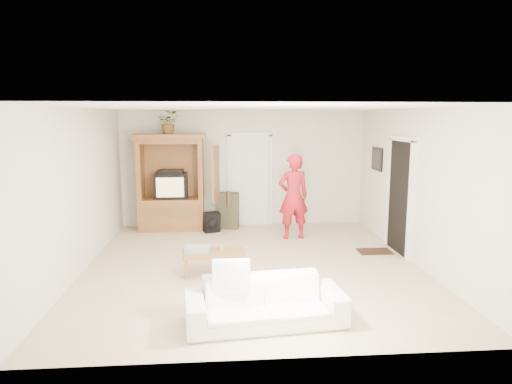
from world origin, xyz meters
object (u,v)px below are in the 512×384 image
(armoire, at_px, (172,189))
(coffee_table, at_px, (213,254))
(sofa, at_px, (265,302))
(man, at_px, (293,197))

(armoire, bearing_deg, coffee_table, -72.90)
(sofa, bearing_deg, man, 70.09)
(armoire, bearing_deg, sofa, -72.09)
(armoire, relative_size, man, 1.21)
(sofa, xyz_separation_m, coffee_table, (-0.64, 1.84, 0.04))
(man, height_order, coffee_table, man)
(man, bearing_deg, armoire, -29.89)
(armoire, distance_m, man, 2.71)
(sofa, bearing_deg, coffee_table, 103.20)
(man, relative_size, coffee_table, 1.71)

